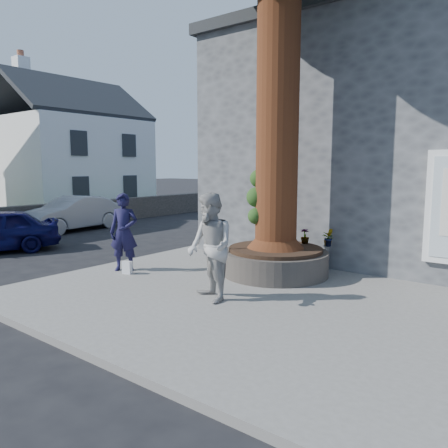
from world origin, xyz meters
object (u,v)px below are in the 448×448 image
Objects in this scene: woman at (210,247)px; car_silver at (73,214)px; man at (124,232)px; planter at (275,261)px.

woman is 0.47× the size of car_silver.
woman is at bearing -40.80° from man.
car_silver is (-10.18, 3.91, -0.41)m from woman.
woman is at bearing -88.16° from planter.
planter is at bearing 119.00° from woman.
car_silver is (-7.21, 3.38, -0.34)m from man.
woman reaches higher than man.
woman reaches higher than planter.
man reaches higher than planter.
planter is 10.23m from car_silver.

